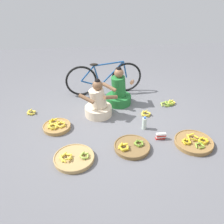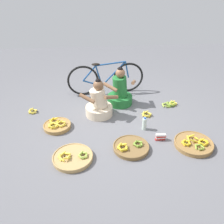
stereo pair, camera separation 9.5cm
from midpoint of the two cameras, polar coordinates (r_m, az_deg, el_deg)
The scene contains 13 objects.
ground_plane at distance 4.33m, azimuth -0.94°, elevation -2.59°, with size 10.00×10.00×0.00m, color slate.
vendor_woman_front at distance 4.44m, azimuth -3.99°, elevation 1.93°, with size 0.74×0.52×0.76m.
vendor_woman_behind at distance 4.83m, azimuth 1.07°, elevation 4.83°, with size 0.71×0.55×0.81m.
bicycle_leaning at distance 5.23m, azimuth -2.46°, elevation 8.16°, with size 1.70×0.20×0.73m.
banana_basket_mid_right at distance 3.58m, azimuth -10.00°, elevation -10.96°, with size 0.61×0.61×0.14m.
banana_basket_front_left at distance 4.00m, azimuth 18.68°, elevation -6.97°, with size 0.62×0.62×0.14m.
banana_basket_back_right at distance 4.27m, azimuth -13.95°, elevation -3.42°, with size 0.49×0.49×0.14m.
banana_basket_near_bicycle at distance 3.72m, azimuth 4.13°, elevation -8.41°, with size 0.57×0.57×0.14m.
loose_bananas_front_right at distance 5.02m, azimuth 13.08°, elevation 2.10°, with size 0.34×0.24×0.09m.
loose_bananas_near_vendor at distance 4.86m, azimuth -19.62°, elevation -0.08°, with size 0.20×0.20×0.09m.
loose_bananas_back_left at distance 4.58m, azimuth 7.70°, elevation -0.42°, with size 0.21×0.22×0.09m.
water_bottle at distance 4.14m, azimuth 7.24°, elevation -2.75°, with size 0.08×0.08×0.24m.
packet_carton_stack at distance 3.97m, azimuth 11.14°, elevation -5.78°, with size 0.17×0.07×0.12m.
Camera 1 is at (-0.39, -3.57, 2.42)m, focal length 37.52 mm.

